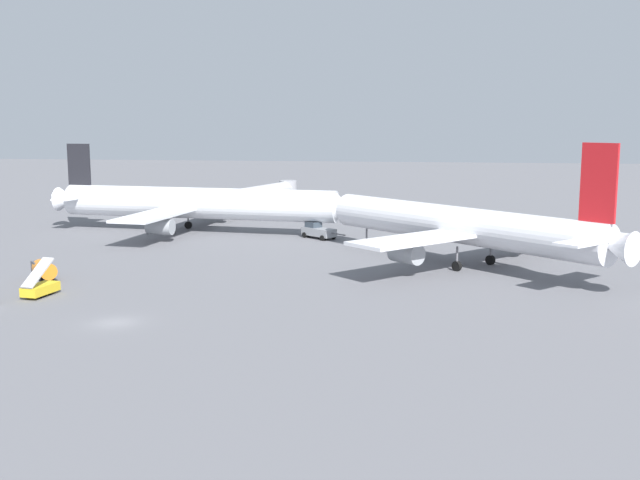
{
  "coord_description": "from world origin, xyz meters",
  "views": [
    {
      "loc": [
        29.78,
        -65.55,
        19.02
      ],
      "look_at": [
        15.68,
        28.2,
        4.0
      ],
      "focal_mm": 41.74,
      "sensor_mm": 36.0,
      "label": 1
    }
  ],
  "objects_px": {
    "airliner_at_gate_left": "(195,204)",
    "gse_stair_truck_yellow": "(40,287)",
    "pushback_tug": "(318,231)",
    "jet_bridge": "(270,192)",
    "airliner_being_pushed": "(459,226)",
    "gse_fuel_bowser_stubby": "(43,269)"
  },
  "relations": [
    {
      "from": "gse_fuel_bowser_stubby",
      "to": "airliner_at_gate_left",
      "type": "bearing_deg",
      "value": 82.04
    },
    {
      "from": "airliner_being_pushed",
      "to": "pushback_tug",
      "type": "xyz_separation_m",
      "value": [
        -22.28,
        20.23,
        -4.09
      ]
    },
    {
      "from": "airliner_at_gate_left",
      "to": "gse_stair_truck_yellow",
      "type": "distance_m",
      "value": 49.9
    },
    {
      "from": "airliner_being_pushed",
      "to": "gse_stair_truck_yellow",
      "type": "xyz_separation_m",
      "value": [
        -46.39,
        -25.54,
        -4.31
      ]
    },
    {
      "from": "gse_fuel_bowser_stubby",
      "to": "pushback_tug",
      "type": "bearing_deg",
      "value": 53.29
    },
    {
      "from": "gse_fuel_bowser_stubby",
      "to": "jet_bridge",
      "type": "relative_size",
      "value": 0.22
    },
    {
      "from": "pushback_tug",
      "to": "gse_fuel_bowser_stubby",
      "type": "xyz_separation_m",
      "value": [
        -28.12,
        -37.71,
        0.09
      ]
    },
    {
      "from": "gse_stair_truck_yellow",
      "to": "gse_fuel_bowser_stubby",
      "type": "bearing_deg",
      "value": 116.49
    },
    {
      "from": "airliner_at_gate_left",
      "to": "pushback_tug",
      "type": "bearing_deg",
      "value": -10.02
    },
    {
      "from": "pushback_tug",
      "to": "gse_fuel_bowser_stubby",
      "type": "distance_m",
      "value": 47.04
    },
    {
      "from": "airliner_at_gate_left",
      "to": "gse_stair_truck_yellow",
      "type": "xyz_separation_m",
      "value": [
        -1.81,
        -49.71,
        -3.99
      ]
    },
    {
      "from": "airliner_being_pushed",
      "to": "pushback_tug",
      "type": "distance_m",
      "value": 30.37
    },
    {
      "from": "gse_fuel_bowser_stubby",
      "to": "airliner_being_pushed",
      "type": "bearing_deg",
      "value": 19.13
    },
    {
      "from": "pushback_tug",
      "to": "gse_fuel_bowser_stubby",
      "type": "relative_size",
      "value": 1.67
    },
    {
      "from": "airliner_being_pushed",
      "to": "jet_bridge",
      "type": "relative_size",
      "value": 1.83
    },
    {
      "from": "airliner_being_pushed",
      "to": "pushback_tug",
      "type": "bearing_deg",
      "value": 137.77
    },
    {
      "from": "pushback_tug",
      "to": "jet_bridge",
      "type": "xyz_separation_m",
      "value": [
        -15.28,
        33.15,
        3.3
      ]
    },
    {
      "from": "airliner_being_pushed",
      "to": "jet_bridge",
      "type": "bearing_deg",
      "value": 125.14
    },
    {
      "from": "pushback_tug",
      "to": "jet_bridge",
      "type": "height_order",
      "value": "jet_bridge"
    },
    {
      "from": "gse_fuel_bowser_stubby",
      "to": "jet_bridge",
      "type": "xyz_separation_m",
      "value": [
        12.84,
        70.86,
        3.21
      ]
    },
    {
      "from": "airliner_at_gate_left",
      "to": "jet_bridge",
      "type": "bearing_deg",
      "value": 76.5
    },
    {
      "from": "gse_stair_truck_yellow",
      "to": "gse_fuel_bowser_stubby",
      "type": "relative_size",
      "value": 1.0
    }
  ]
}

